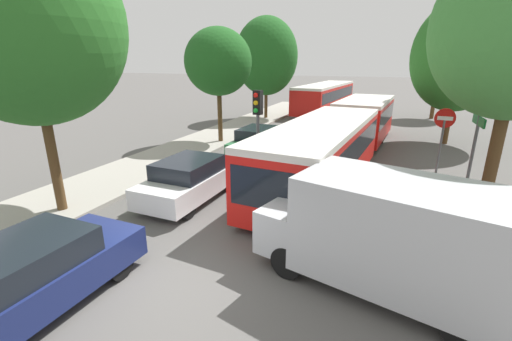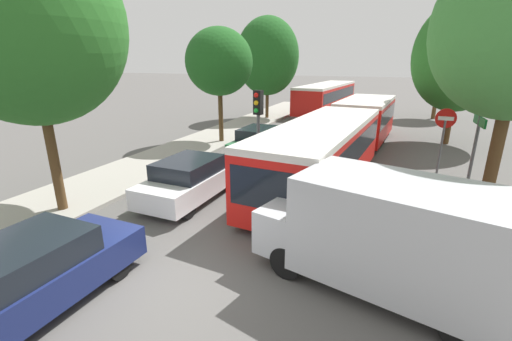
{
  "view_description": "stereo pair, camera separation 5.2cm",
  "coord_description": "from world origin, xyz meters",
  "px_view_note": "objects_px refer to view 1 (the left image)",
  "views": [
    {
      "loc": [
        3.92,
        -5.09,
        4.45
      ],
      "look_at": [
        0.2,
        4.27,
        1.2
      ],
      "focal_mm": 24.0,
      "sensor_mm": 36.0,
      "label": 1
    },
    {
      "loc": [
        3.97,
        -5.07,
        4.45
      ],
      "look_at": [
        0.2,
        4.27,
        1.2
      ],
      "focal_mm": 24.0,
      "sensor_mm": 36.0,
      "label": 2
    }
  ],
  "objects_px": {
    "traffic_light": "(258,115)",
    "tree_right_mid": "(459,56)",
    "no_entry_sign": "(442,134)",
    "city_bus_rear": "(325,96)",
    "direction_sign_post": "(479,122)",
    "tree_left_far": "(266,58)",
    "queued_car_navy": "(31,275)",
    "white_van": "(394,234)",
    "tree_right_far": "(439,65)",
    "articulated_bus": "(344,133)",
    "tree_left_mid": "(219,64)",
    "queued_car_white": "(190,179)",
    "queued_car_green": "(259,141)",
    "tree_left_near": "(28,24)"
  },
  "relations": [
    {
      "from": "tree_left_mid",
      "to": "city_bus_rear",
      "type": "bearing_deg",
      "value": 78.46
    },
    {
      "from": "white_van",
      "to": "queued_car_navy",
      "type": "bearing_deg",
      "value": 40.97
    },
    {
      "from": "white_van",
      "to": "queued_car_green",
      "type": "bearing_deg",
      "value": -40.1
    },
    {
      "from": "queued_car_navy",
      "to": "queued_car_green",
      "type": "relative_size",
      "value": 1.03
    },
    {
      "from": "queued_car_white",
      "to": "queued_car_green",
      "type": "distance_m",
      "value": 6.06
    },
    {
      "from": "articulated_bus",
      "to": "tree_right_mid",
      "type": "relative_size",
      "value": 2.16
    },
    {
      "from": "direction_sign_post",
      "to": "tree_right_mid",
      "type": "distance_m",
      "value": 8.93
    },
    {
      "from": "city_bus_rear",
      "to": "queued_car_white",
      "type": "xyz_separation_m",
      "value": [
        -0.16,
        -22.33,
        -0.7
      ]
    },
    {
      "from": "queued_car_white",
      "to": "direction_sign_post",
      "type": "distance_m",
      "value": 9.44
    },
    {
      "from": "no_entry_sign",
      "to": "queued_car_white",
      "type": "bearing_deg",
      "value": -58.12
    },
    {
      "from": "tree_right_far",
      "to": "direction_sign_post",
      "type": "bearing_deg",
      "value": -90.97
    },
    {
      "from": "articulated_bus",
      "to": "queued_car_white",
      "type": "xyz_separation_m",
      "value": [
        -4.07,
        -6.14,
        -0.67
      ]
    },
    {
      "from": "queued_car_navy",
      "to": "white_van",
      "type": "bearing_deg",
      "value": -61.64
    },
    {
      "from": "articulated_bus",
      "to": "tree_right_far",
      "type": "xyz_separation_m",
      "value": [
        4.77,
        15.41,
        2.73
      ]
    },
    {
      "from": "city_bus_rear",
      "to": "tree_right_mid",
      "type": "relative_size",
      "value": 1.53
    },
    {
      "from": "tree_left_far",
      "to": "queued_car_navy",
      "type": "bearing_deg",
      "value": -81.0
    },
    {
      "from": "city_bus_rear",
      "to": "no_entry_sign",
      "type": "bearing_deg",
      "value": -151.78
    },
    {
      "from": "articulated_bus",
      "to": "queued_car_green",
      "type": "xyz_separation_m",
      "value": [
        -3.99,
        -0.08,
        -0.68
      ]
    },
    {
      "from": "city_bus_rear",
      "to": "direction_sign_post",
      "type": "distance_m",
      "value": 20.56
    },
    {
      "from": "direction_sign_post",
      "to": "white_van",
      "type": "bearing_deg",
      "value": 67.37
    },
    {
      "from": "traffic_light",
      "to": "tree_left_far",
      "type": "relative_size",
      "value": 0.45
    },
    {
      "from": "no_entry_sign",
      "to": "tree_right_mid",
      "type": "height_order",
      "value": "tree_right_mid"
    },
    {
      "from": "queued_car_navy",
      "to": "no_entry_sign",
      "type": "distance_m",
      "value": 12.95
    },
    {
      "from": "articulated_bus",
      "to": "tree_left_mid",
      "type": "xyz_separation_m",
      "value": [
        -6.89,
        1.55,
        2.9
      ]
    },
    {
      "from": "queued_car_white",
      "to": "direction_sign_post",
      "type": "xyz_separation_m",
      "value": [
        8.54,
        3.59,
        1.85
      ]
    },
    {
      "from": "articulated_bus",
      "to": "queued_car_navy",
      "type": "distance_m",
      "value": 12.42
    },
    {
      "from": "city_bus_rear",
      "to": "tree_left_near",
      "type": "bearing_deg",
      "value": 177.38
    },
    {
      "from": "city_bus_rear",
      "to": "traffic_light",
      "type": "bearing_deg",
      "value": -172.0
    },
    {
      "from": "city_bus_rear",
      "to": "queued_car_navy",
      "type": "height_order",
      "value": "city_bus_rear"
    },
    {
      "from": "traffic_light",
      "to": "queued_car_white",
      "type": "bearing_deg",
      "value": -12.61
    },
    {
      "from": "no_entry_sign",
      "to": "tree_right_mid",
      "type": "bearing_deg",
      "value": 171.5
    },
    {
      "from": "tree_left_mid",
      "to": "queued_car_green",
      "type": "bearing_deg",
      "value": -29.28
    },
    {
      "from": "city_bus_rear",
      "to": "direction_sign_post",
      "type": "height_order",
      "value": "direction_sign_post"
    },
    {
      "from": "queued_car_green",
      "to": "white_van",
      "type": "height_order",
      "value": "white_van"
    },
    {
      "from": "traffic_light",
      "to": "tree_right_mid",
      "type": "height_order",
      "value": "tree_right_mid"
    },
    {
      "from": "tree_left_mid",
      "to": "tree_left_far",
      "type": "xyz_separation_m",
      "value": [
        -0.5,
        8.67,
        0.3
      ]
    },
    {
      "from": "queued_car_white",
      "to": "no_entry_sign",
      "type": "relative_size",
      "value": 1.46
    },
    {
      "from": "articulated_bus",
      "to": "queued_car_green",
      "type": "bearing_deg",
      "value": -83.96
    },
    {
      "from": "queued_car_green",
      "to": "tree_right_mid",
      "type": "relative_size",
      "value": 0.53
    },
    {
      "from": "articulated_bus",
      "to": "white_van",
      "type": "relative_size",
      "value": 3.05
    },
    {
      "from": "articulated_bus",
      "to": "traffic_light",
      "type": "relative_size",
      "value": 4.79
    },
    {
      "from": "direction_sign_post",
      "to": "tree_right_far",
      "type": "distance_m",
      "value": 18.03
    },
    {
      "from": "city_bus_rear",
      "to": "tree_left_mid",
      "type": "distance_m",
      "value": 15.22
    },
    {
      "from": "tree_left_mid",
      "to": "tree_left_far",
      "type": "distance_m",
      "value": 8.69
    },
    {
      "from": "white_van",
      "to": "tree_right_mid",
      "type": "xyz_separation_m",
      "value": [
        2.61,
        14.87,
        3.42
      ]
    },
    {
      "from": "queued_car_green",
      "to": "no_entry_sign",
      "type": "height_order",
      "value": "no_entry_sign"
    },
    {
      "from": "queued_car_navy",
      "to": "queued_car_white",
      "type": "height_order",
      "value": "queued_car_navy"
    },
    {
      "from": "city_bus_rear",
      "to": "tree_left_near",
      "type": "height_order",
      "value": "tree_left_near"
    },
    {
      "from": "tree_left_mid",
      "to": "articulated_bus",
      "type": "bearing_deg",
      "value": -12.64
    },
    {
      "from": "tree_left_mid",
      "to": "tree_right_far",
      "type": "bearing_deg",
      "value": 49.91
    }
  ]
}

